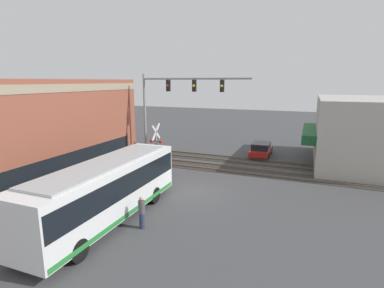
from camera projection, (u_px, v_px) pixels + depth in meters
ground_plane at (195, 192)px, 20.18m from camera, size 120.00×120.00×0.00m
shop_building at (360, 132)px, 26.25m from camera, size 11.69×8.43×5.90m
city_bus at (106, 189)px, 15.62m from camera, size 10.54×2.59×3.25m
traffic_signal_gantry at (173, 99)px, 24.00m from camera, size 0.42×9.03×7.92m
crossing_signal at (156, 141)px, 25.50m from camera, size 1.41×1.18×3.81m
rail_track_near at (220, 168)px, 25.64m from camera, size 2.60×60.00×0.15m
rail_track_far at (229, 159)px, 28.55m from camera, size 2.60×60.00×0.15m
parked_car_red at (261, 150)px, 29.76m from camera, size 4.28×1.82×1.36m
pedestrian_at_crossing at (160, 157)px, 26.12m from camera, size 0.34×0.34×1.66m
pedestrian_near_bus at (142, 212)px, 15.05m from camera, size 0.34×0.34×1.69m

